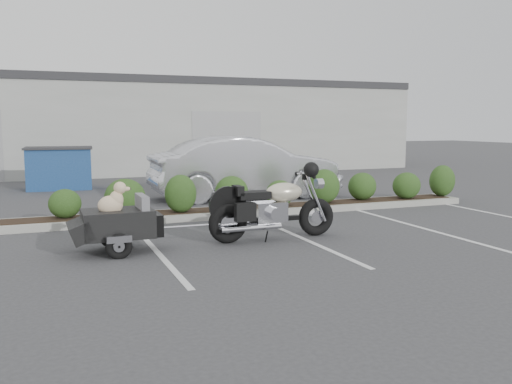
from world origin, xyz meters
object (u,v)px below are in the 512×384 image
object	(u,v)px
sedan	(245,167)
dumpster	(59,168)
pet_trailer	(117,222)
motorcycle	(274,209)

from	to	relation	value
sedan	dumpster	distance (m)	6.40
pet_trailer	motorcycle	bearing A→B (deg)	-1.21
motorcycle	sedan	size ratio (longest dim) A/B	0.47
motorcycle	sedan	distance (m)	5.64
sedan	dumpster	bearing A→B (deg)	49.92
motorcycle	pet_trailer	xyz separation A→B (m)	(-2.79, 0.02, -0.07)
motorcycle	dumpster	world-z (taller)	motorcycle
motorcycle	sedan	world-z (taller)	sedan
motorcycle	dumpster	distance (m)	10.21
pet_trailer	sedan	bearing A→B (deg)	51.17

